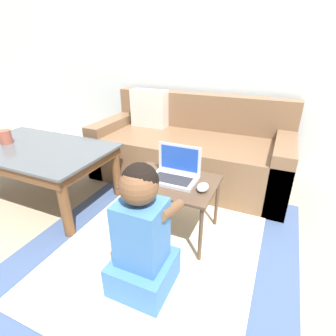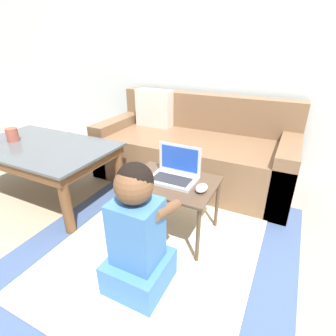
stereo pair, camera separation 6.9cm
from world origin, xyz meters
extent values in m
plane|color=gray|center=(0.00, 0.00, 0.00)|extent=(16.00, 16.00, 0.00)
cube|color=silver|center=(0.00, 1.53, 1.25)|extent=(9.00, 0.06, 2.50)
cube|color=#3D517A|center=(0.10, -0.02, 0.00)|extent=(1.63, 1.85, 0.01)
cube|color=beige|center=(0.10, -0.02, 0.01)|extent=(1.17, 1.33, 0.00)
cube|color=brown|center=(-0.06, 1.04, 0.21)|extent=(1.76, 0.83, 0.42)
cube|color=brown|center=(-0.06, 1.36, 0.58)|extent=(1.76, 0.18, 0.33)
cube|color=brown|center=(-0.86, 1.04, 0.25)|extent=(0.16, 0.83, 0.51)
cube|color=brown|center=(0.74, 1.04, 0.25)|extent=(0.16, 0.83, 0.51)
cube|color=beige|center=(-0.56, 1.20, 0.60)|extent=(0.36, 0.14, 0.36)
cube|color=#4C5156|center=(-1.04, 0.20, 0.45)|extent=(1.15, 0.70, 0.02)
cube|color=brown|center=(-1.04, 0.20, 0.40)|extent=(1.11, 0.67, 0.07)
cylinder|color=brown|center=(-0.52, -0.09, 0.22)|extent=(0.07, 0.07, 0.44)
cylinder|color=brown|center=(-1.56, 0.49, 0.22)|extent=(0.07, 0.07, 0.44)
cylinder|color=brown|center=(-0.52, 0.49, 0.22)|extent=(0.07, 0.07, 0.44)
cube|color=#4C3828|center=(0.10, 0.22, 0.39)|extent=(0.56, 0.42, 0.02)
cylinder|color=#4C3828|center=(-0.16, 0.04, 0.19)|extent=(0.02, 0.02, 0.38)
cylinder|color=#4C3828|center=(0.36, 0.04, 0.19)|extent=(0.02, 0.02, 0.38)
cylinder|color=#4C3828|center=(-0.16, 0.41, 0.19)|extent=(0.02, 0.02, 0.38)
cylinder|color=#4C3828|center=(0.36, 0.41, 0.19)|extent=(0.02, 0.02, 0.38)
cube|color=#B7BCC6|center=(0.11, 0.23, 0.41)|extent=(0.29, 0.20, 0.02)
cube|color=#28282D|center=(0.11, 0.21, 0.42)|extent=(0.24, 0.12, 0.00)
cube|color=#B7BCC6|center=(0.11, 0.33, 0.51)|extent=(0.29, 0.01, 0.19)
cube|color=#1E47B7|center=(0.11, 0.32, 0.51)|extent=(0.25, 0.00, 0.16)
ellipsoid|color=#B2B7C1|center=(0.31, 0.19, 0.42)|extent=(0.07, 0.10, 0.04)
cube|color=#3D70B2|center=(0.14, -0.26, 0.09)|extent=(0.30, 0.31, 0.18)
cube|color=#3D70B2|center=(0.14, -0.26, 0.36)|extent=(0.22, 0.20, 0.34)
sphere|color=brown|center=(0.14, -0.26, 0.62)|extent=(0.18, 0.18, 0.18)
sphere|color=black|center=(0.14, -0.25, 0.63)|extent=(0.17, 0.17, 0.17)
cylinder|color=brown|center=(0.04, -0.14, 0.45)|extent=(0.06, 0.25, 0.13)
cylinder|color=brown|center=(0.25, -0.14, 0.45)|extent=(0.06, 0.25, 0.13)
cylinder|color=#994C3D|center=(-1.32, 0.17, 0.51)|extent=(0.09, 0.09, 0.11)
camera|label=1|loc=(0.67, -1.13, 1.18)|focal=28.00mm
camera|label=2|loc=(0.73, -1.10, 1.18)|focal=28.00mm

